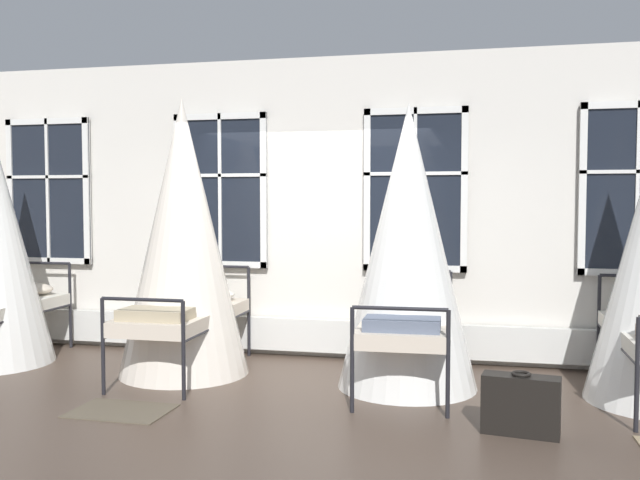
% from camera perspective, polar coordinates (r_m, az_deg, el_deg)
% --- Properties ---
extents(ground, '(21.70, 21.70, 0.00)m').
position_cam_1_polar(ground, '(6.88, -2.40, -11.36)').
color(ground, '#4C3D33').
extents(back_wall_with_windows, '(11.46, 0.10, 3.31)m').
position_cam_1_polar(back_wall_with_windows, '(7.75, -0.25, 2.62)').
color(back_wall_with_windows, silver).
rests_on(back_wall_with_windows, ground).
extents(window_bank, '(7.67, 0.10, 2.65)m').
position_cam_1_polar(window_bank, '(7.66, -0.45, -2.08)').
color(window_bank, black).
rests_on(window_bank, ground).
extents(cot_second, '(1.29, 1.82, 2.76)m').
position_cam_1_polar(cot_second, '(7.07, -11.14, -0.04)').
color(cot_second, black).
rests_on(cot_second, ground).
extents(cot_third, '(1.29, 1.84, 2.63)m').
position_cam_1_polar(cot_third, '(6.48, 7.20, -0.85)').
color(cot_third, black).
rests_on(cot_third, ground).
extents(rug_second, '(0.81, 0.57, 0.01)m').
position_cam_1_polar(rug_second, '(6.12, -15.96, -13.29)').
color(rug_second, brown).
rests_on(rug_second, ground).
extents(suitcase_dark, '(0.58, 0.29, 0.47)m').
position_cam_1_polar(suitcase_dark, '(5.50, 16.11, -12.83)').
color(suitcase_dark, black).
rests_on(suitcase_dark, ground).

